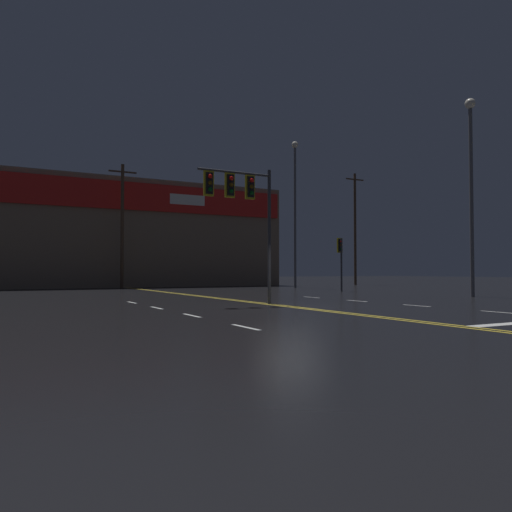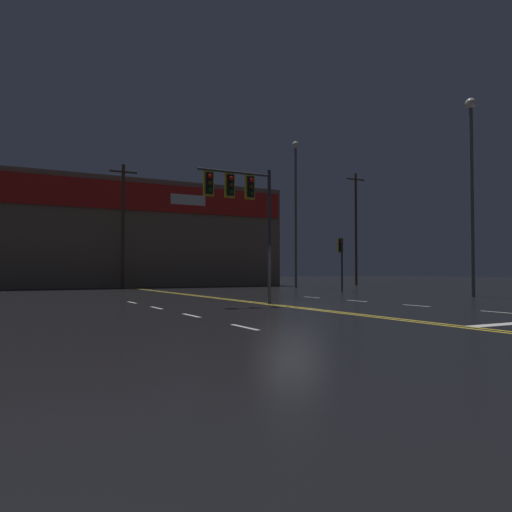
{
  "view_description": "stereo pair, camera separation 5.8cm",
  "coord_description": "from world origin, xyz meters",
  "px_view_note": "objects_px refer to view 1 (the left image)",
  "views": [
    {
      "loc": [
        -10.06,
        -16.05,
        1.33
      ],
      "look_at": [
        0.0,
        2.79,
        2.0
      ],
      "focal_mm": 35.0,
      "sensor_mm": 36.0,
      "label": 1
    },
    {
      "loc": [
        -10.01,
        -16.07,
        1.33
      ],
      "look_at": [
        0.0,
        2.79,
        2.0
      ],
      "focal_mm": 35.0,
      "sensor_mm": 36.0,
      "label": 2
    }
  ],
  "objects_px": {
    "traffic_signal_median": "(240,197)",
    "streetlight_median_approach": "(295,197)",
    "traffic_signal_corner_northeast": "(340,252)",
    "streetlight_far_left": "(471,172)"
  },
  "relations": [
    {
      "from": "traffic_signal_median",
      "to": "traffic_signal_corner_northeast",
      "type": "distance_m",
      "value": 15.18
    },
    {
      "from": "streetlight_far_left",
      "to": "traffic_signal_corner_northeast",
      "type": "bearing_deg",
      "value": 100.63
    },
    {
      "from": "traffic_signal_median",
      "to": "streetlight_median_approach",
      "type": "distance_m",
      "value": 21.98
    },
    {
      "from": "traffic_signal_corner_northeast",
      "to": "streetlight_median_approach",
      "type": "xyz_separation_m",
      "value": [
        1.47,
        7.96,
        4.89
      ]
    },
    {
      "from": "traffic_signal_corner_northeast",
      "to": "streetlight_median_approach",
      "type": "bearing_deg",
      "value": 79.53
    },
    {
      "from": "streetlight_median_approach",
      "to": "streetlight_far_left",
      "type": "relative_size",
      "value": 1.15
    },
    {
      "from": "traffic_signal_median",
      "to": "traffic_signal_corner_northeast",
      "type": "xyz_separation_m",
      "value": [
        12.05,
        9.07,
        -1.69
      ]
    },
    {
      "from": "traffic_signal_median",
      "to": "traffic_signal_corner_northeast",
      "type": "relative_size",
      "value": 1.54
    },
    {
      "from": "streetlight_median_approach",
      "to": "streetlight_far_left",
      "type": "height_order",
      "value": "streetlight_median_approach"
    },
    {
      "from": "streetlight_median_approach",
      "to": "streetlight_far_left",
      "type": "distance_m",
      "value": 17.06
    }
  ]
}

